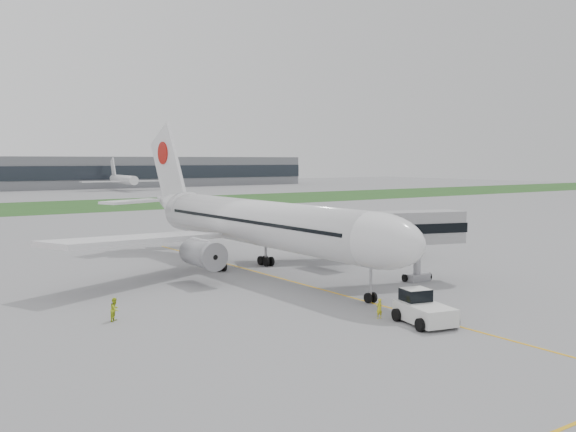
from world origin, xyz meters
TOP-DOWN VIEW (x-y plane):
  - ground at (0.00, 0.00)m, footprint 600.00×600.00m
  - apron_markings at (0.00, -5.00)m, footprint 70.00×70.00m
  - grass_strip at (0.00, 120.00)m, footprint 600.00×50.00m
  - airliner at (0.00, 4.87)m, footprint 48.13×53.95m
  - pushback_tug at (-1.54, -22.59)m, footprint 4.24×5.44m
  - jet_bridge at (6.58, -9.52)m, footprint 16.40×7.72m
  - safety_cone_left at (-0.50, -22.28)m, footprint 0.44×0.44m
  - safety_cone_right at (0.50, -22.87)m, footprint 0.35×0.35m
  - ground_crew_near at (-3.23, -19.58)m, footprint 0.59×0.39m
  - ground_crew_far at (-20.73, -8.46)m, footprint 1.13×1.12m
  - distant_aircraft_right at (56.60, 197.66)m, footprint 36.77×33.10m

SIDE VIEW (x-z plane):
  - ground at x=0.00m, z-range 0.00..0.00m
  - apron_markings at x=0.00m, z-range -0.02..0.02m
  - distant_aircraft_right at x=56.60m, z-range -6.55..6.55m
  - grass_strip at x=0.00m, z-range 0.00..0.02m
  - safety_cone_right at x=0.50m, z-range 0.00..0.48m
  - safety_cone_left at x=-0.50m, z-range 0.00..0.60m
  - ground_crew_near at x=-3.23m, z-range 0.00..1.60m
  - ground_crew_far at x=-20.73m, z-range 0.00..1.84m
  - pushback_tug at x=-1.54m, z-range -0.10..2.43m
  - jet_bridge at x=6.58m, z-range 1.80..9.32m
  - airliner at x=0.00m, z-range -3.28..14.60m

